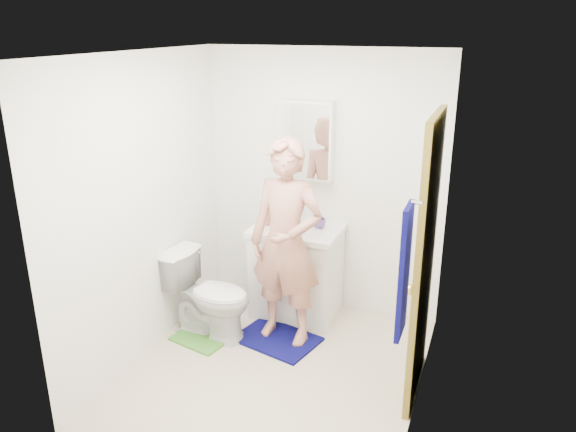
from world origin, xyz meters
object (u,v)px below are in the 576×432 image
object	(u,v)px
towel	(404,272)
soap_dispenser	(266,214)
medicine_cabinet	(306,140)
man	(286,243)
vanity_cabinet	(297,273)
toothbrush_cup	(319,223)
toilet	(210,295)

from	to	relation	value
towel	soap_dispenser	distance (m)	2.10
medicine_cabinet	man	size ratio (longest dim) A/B	0.40
vanity_cabinet	toothbrush_cup	distance (m)	0.53
towel	vanity_cabinet	bearing A→B (deg)	128.47
medicine_cabinet	toilet	world-z (taller)	medicine_cabinet
vanity_cabinet	soap_dispenser	size ratio (longest dim) A/B	4.17
toothbrush_cup	man	xyz separation A→B (m)	(-0.11, -0.53, -0.01)
toothbrush_cup	vanity_cabinet	bearing A→B (deg)	-161.52
vanity_cabinet	soap_dispenser	distance (m)	0.62
vanity_cabinet	towel	distance (m)	2.08
toothbrush_cup	man	world-z (taller)	man
towel	toilet	distance (m)	2.14
soap_dispenser	toilet	bearing A→B (deg)	-114.66
man	soap_dispenser	bearing A→B (deg)	134.97
toothbrush_cup	soap_dispenser	bearing A→B (deg)	-170.78
medicine_cabinet	soap_dispenser	distance (m)	0.75
soap_dispenser	vanity_cabinet	bearing A→B (deg)	2.86
soap_dispenser	man	size ratio (longest dim) A/B	0.11
medicine_cabinet	towel	bearing A→B (deg)	-55.39
toilet	toothbrush_cup	distance (m)	1.15
medicine_cabinet	towel	distance (m)	2.11
vanity_cabinet	towel	world-z (taller)	towel
man	towel	bearing A→B (deg)	-36.48
soap_dispenser	medicine_cabinet	bearing A→B (deg)	39.61
medicine_cabinet	toilet	bearing A→B (deg)	-123.83
towel	soap_dispenser	size ratio (longest dim) A/B	4.17
man	toothbrush_cup	bearing A→B (deg)	84.22
vanity_cabinet	man	distance (m)	0.68
soap_dispenser	toothbrush_cup	distance (m)	0.49
towel	soap_dispenser	world-z (taller)	towel
soap_dispenser	man	world-z (taller)	man
vanity_cabinet	soap_dispenser	bearing A→B (deg)	-177.14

